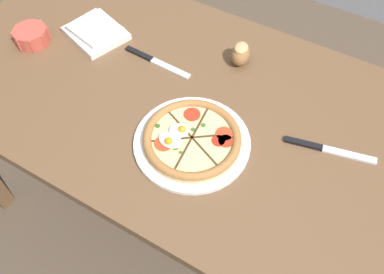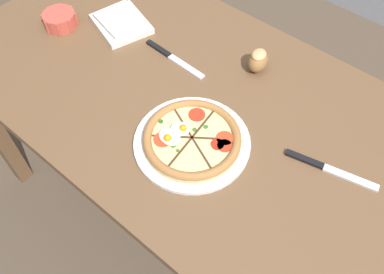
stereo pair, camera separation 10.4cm
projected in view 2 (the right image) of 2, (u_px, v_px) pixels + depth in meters
The scene contains 8 objects.
ground_plane at pixel (195, 216), 1.78m from camera, with size 12.00×12.00×0.00m, color brown.
dining_table at pixel (197, 121), 1.23m from camera, with size 1.59×0.81×0.77m.
pizza at pixel (192, 140), 1.05m from camera, with size 0.31×0.31×0.05m.
ramekin_bowl at pixel (60, 19), 1.33m from camera, with size 0.11×0.11×0.05m.
napkin_folded at pixel (121, 22), 1.33m from camera, with size 0.22×0.20×0.04m.
bread_piece_near at pixel (258, 60), 1.20m from camera, with size 0.07×0.08×0.07m.
knife_main at pixel (330, 169), 1.01m from camera, with size 0.23×0.07×0.01m.
knife_spare at pixel (174, 58), 1.25m from camera, with size 0.23×0.03×0.01m.
Camera 2 is at (0.48, -0.60, 1.64)m, focal length 38.00 mm.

